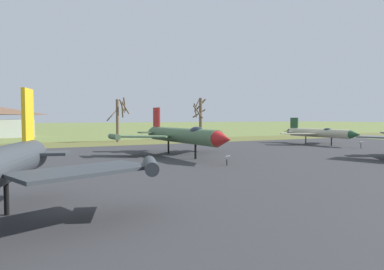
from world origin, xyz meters
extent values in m
cube|color=#333335|center=(0.00, 16.86, 0.03)|extent=(91.12, 56.21, 0.05)
cube|color=brown|center=(0.00, 50.97, 0.03)|extent=(151.12, 12.00, 0.06)
cylinder|color=#4C6B47|center=(0.63, 28.97, 2.21)|extent=(2.39, 13.45, 1.54)
cone|color=#B21E1E|center=(1.11, 21.35, 2.21)|extent=(1.54, 1.98, 1.42)
cylinder|color=black|center=(0.19, 35.95, 2.21)|extent=(1.13, 0.92, 1.08)
ellipsoid|color=#19232D|center=(0.83, 25.84, 2.64)|extent=(1.20, 2.25, 1.12)
cube|color=#4C6B47|center=(-2.96, 30.81, 2.10)|extent=(5.83, 4.91, 0.14)
cube|color=#4C6B47|center=(3.95, 31.25, 2.10)|extent=(5.67, 5.28, 0.14)
cylinder|color=#4C6B47|center=(-5.71, 31.62, 2.10)|extent=(0.73, 2.50, 0.58)
cylinder|color=#4C6B47|center=(6.58, 32.39, 2.10)|extent=(0.73, 2.50, 0.58)
cube|color=#B21E1E|center=(0.24, 35.08, 4.12)|extent=(0.29, 1.63, 2.28)
cube|color=#4C6B47|center=(-1.01, 34.85, 2.33)|extent=(1.99, 1.56, 0.14)
cube|color=#4C6B47|center=(1.51, 35.01, 2.33)|extent=(1.99, 1.56, 0.14)
cylinder|color=black|center=(0.81, 26.03, 0.72)|extent=(0.21, 0.21, 1.44)
cylinder|color=black|center=(0.44, 31.91, 0.72)|extent=(0.21, 0.21, 1.44)
cylinder|color=black|center=(1.09, 20.83, 0.28)|extent=(0.08, 0.08, 0.56)
cube|color=white|center=(1.09, 20.83, 0.71)|extent=(0.60, 0.41, 0.31)
cylinder|color=black|center=(-13.70, 16.31, 2.15)|extent=(1.25, 1.10, 1.05)
cube|color=#33383D|center=(-12.16, 10.03, 2.04)|extent=(5.60, 4.01, 0.14)
cylinder|color=#33383D|center=(-9.45, 10.21, 2.04)|extent=(1.23, 2.46, 0.56)
cube|color=yellow|center=(-13.93, 15.55, 4.19)|extent=(0.58, 1.40, 2.57)
cube|color=#33383D|center=(-15.05, 15.67, 2.27)|extent=(1.95, 1.81, 0.14)
cube|color=#33383D|center=(-12.93, 15.03, 2.27)|extent=(1.95, 1.81, 0.14)
cylinder|color=black|center=(-14.85, 12.53, 0.70)|extent=(0.20, 0.20, 1.40)
cylinder|color=#B7B293|center=(25.36, 33.67, 1.80)|extent=(1.57, 10.91, 1.25)
cone|color=#234C2D|center=(25.54, 27.47, 1.80)|extent=(1.20, 1.55, 1.15)
cylinder|color=black|center=(25.20, 39.35, 1.80)|extent=(0.90, 0.72, 0.88)
ellipsoid|color=#19232D|center=(25.41, 31.99, 2.14)|extent=(0.89, 1.67, 0.83)
cube|color=#B7B293|center=(22.29, 34.68, 1.70)|extent=(5.18, 4.15, 0.12)
cube|color=#B7B293|center=(28.37, 34.85, 1.70)|extent=(5.14, 4.33, 0.12)
cube|color=#234C2D|center=(25.22, 38.55, 3.25)|extent=(0.20, 1.58, 1.65)
cube|color=#B7B293|center=(24.25, 38.49, 1.89)|extent=(1.48, 1.21, 0.12)
cube|color=#B7B293|center=(26.20, 38.55, 1.89)|extent=(1.48, 1.21, 0.12)
cylinder|color=black|center=(25.43, 31.28, 0.59)|extent=(0.17, 0.17, 1.17)
cylinder|color=black|center=(25.29, 36.06, 0.59)|extent=(0.17, 0.17, 1.17)
cylinder|color=black|center=(25.55, 26.64, 0.33)|extent=(0.08, 0.08, 0.65)
cube|color=white|center=(25.55, 26.64, 0.79)|extent=(0.61, 0.38, 0.28)
cylinder|color=brown|center=(0.12, 53.02, 3.56)|extent=(0.48, 0.48, 7.12)
cylinder|color=brown|center=(0.75, 52.44, 6.00)|extent=(1.39, 1.49, 2.22)
cylinder|color=brown|center=(-0.49, 54.05, 4.53)|extent=(2.26, 1.45, 2.09)
cylinder|color=brown|center=(0.88, 52.75, 5.26)|extent=(0.79, 1.77, 2.37)
cylinder|color=brown|center=(1.22, 52.59, 6.27)|extent=(1.13, 2.42, 2.25)
cylinder|color=brown|center=(1.26, 52.14, 5.69)|extent=(2.00, 2.52, 2.01)
cylinder|color=brown|center=(16.73, 54.74, 3.93)|extent=(0.61, 0.61, 7.87)
cylinder|color=brown|center=(17.01, 55.95, 4.90)|extent=(2.62, 0.86, 1.76)
cylinder|color=brown|center=(15.89, 54.24, 5.20)|extent=(1.39, 2.03, 2.54)
cylinder|color=brown|center=(16.40, 55.48, 6.83)|extent=(1.73, 0.94, 2.17)
cylinder|color=brown|center=(17.11, 55.72, 6.45)|extent=(2.29, 1.12, 2.65)
cylinder|color=brown|center=(15.72, 55.03, 5.50)|extent=(0.83, 2.25, 2.75)
camera|label=1|loc=(-14.25, -3.17, 4.02)|focal=31.88mm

